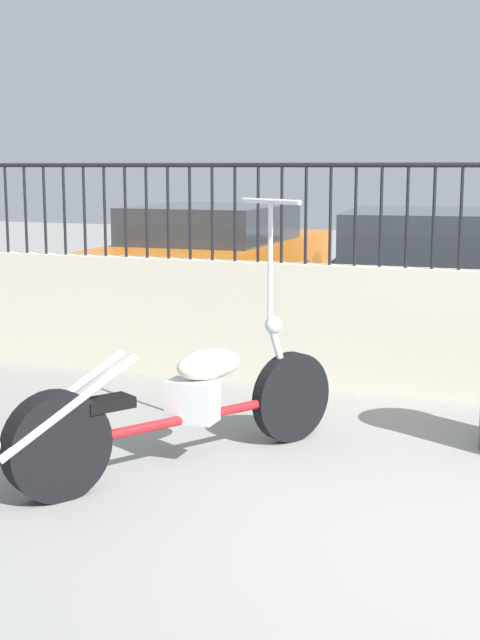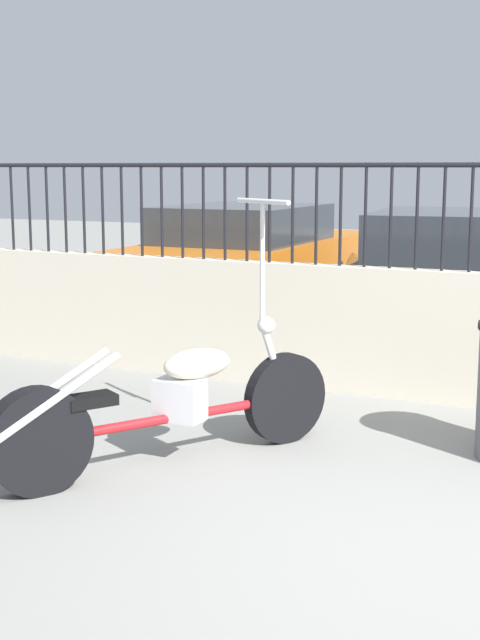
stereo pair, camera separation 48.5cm
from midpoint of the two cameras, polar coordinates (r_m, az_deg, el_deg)
ground_plane at (r=4.21m, az=16.60°, el=-14.81°), size 40.00×40.00×0.00m
motorcycle_red at (r=5.11m, az=-2.82°, el=-5.67°), size 1.30×2.01×1.54m
car_orange at (r=10.49m, az=1.87°, el=3.97°), size 1.77×4.19×1.28m
car_black at (r=9.57m, az=15.37°, el=3.01°), size 2.39×4.47×1.28m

